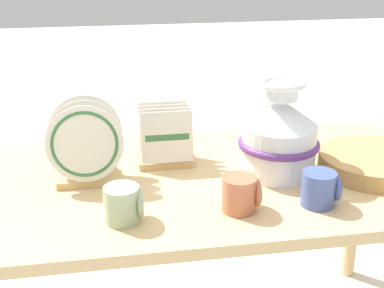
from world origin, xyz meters
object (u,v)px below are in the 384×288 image
at_px(ceramic_vase, 279,135).
at_px(mug_sage_glaze, 124,204).
at_px(dish_rack_square_plates, 165,143).
at_px(mug_cobalt_glaze, 320,189).
at_px(wicker_charger_stack, 373,163).
at_px(mug_terracotta_glaze, 241,194).
at_px(dish_rack_round_plates, 86,149).

relative_size(ceramic_vase, mug_sage_glaze, 2.94).
relative_size(dish_rack_square_plates, mug_cobalt_glaze, 1.84).
relative_size(wicker_charger_stack, mug_sage_glaze, 3.36).
height_order(wicker_charger_stack, mug_terracotta_glaze, mug_terracotta_glaze).
relative_size(ceramic_vase, dish_rack_square_plates, 1.60).
xyz_separation_m(dish_rack_round_plates, mug_terracotta_glaze, (0.41, -0.25, -0.05)).
height_order(dish_rack_round_plates, wicker_charger_stack, dish_rack_round_plates).
bearing_deg(wicker_charger_stack, mug_terracotta_glaze, -159.40).
xyz_separation_m(wicker_charger_stack, mug_terracotta_glaze, (-0.47, -0.18, 0.02)).
distance_m(dish_rack_square_plates, wicker_charger_stack, 0.66).
xyz_separation_m(ceramic_vase, mug_sage_glaze, (-0.48, -0.22, -0.08)).
distance_m(mug_cobalt_glaze, mug_terracotta_glaze, 0.22).
xyz_separation_m(ceramic_vase, dish_rack_round_plates, (-0.58, 0.04, -0.02)).
relative_size(ceramic_vase, dish_rack_round_plates, 1.21).
xyz_separation_m(mug_sage_glaze, mug_cobalt_glaze, (0.53, -0.00, 0.00)).
height_order(ceramic_vase, mug_cobalt_glaze, ceramic_vase).
height_order(ceramic_vase, dish_rack_round_plates, ceramic_vase).
relative_size(dish_rack_round_plates, mug_sage_glaze, 2.44).
xyz_separation_m(ceramic_vase, mug_terracotta_glaze, (-0.17, -0.21, -0.08)).
relative_size(wicker_charger_stack, mug_terracotta_glaze, 3.36).
height_order(dish_rack_square_plates, mug_sage_glaze, dish_rack_square_plates).
relative_size(dish_rack_round_plates, dish_rack_square_plates, 1.33).
height_order(mug_sage_glaze, mug_cobalt_glaze, same).
relative_size(ceramic_vase, wicker_charger_stack, 0.88).
height_order(wicker_charger_stack, mug_cobalt_glaze, mug_cobalt_glaze).
bearing_deg(wicker_charger_stack, mug_cobalt_glaze, -143.96).
relative_size(ceramic_vase, mug_cobalt_glaze, 2.94).
distance_m(ceramic_vase, mug_terracotta_glaze, 0.28).
relative_size(mug_cobalt_glaze, mug_terracotta_glaze, 1.00).
distance_m(ceramic_vase, dish_rack_round_plates, 0.58).
bearing_deg(mug_cobalt_glaze, mug_sage_glaze, 179.95).
xyz_separation_m(ceramic_vase, dish_rack_square_plates, (-0.33, 0.14, -0.06)).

